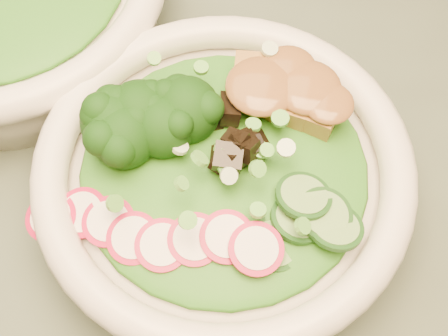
# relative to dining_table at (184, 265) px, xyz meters

# --- Properties ---
(dining_table) EXTENTS (1.20, 0.80, 0.75)m
(dining_table) POSITION_rel_dining_table_xyz_m (0.00, 0.00, 0.00)
(dining_table) COLOR black
(dining_table) RESTS_ON ground
(salad_bowl) EXTENTS (0.25, 0.25, 0.07)m
(salad_bowl) POSITION_rel_dining_table_xyz_m (0.03, 0.01, 0.15)
(salad_bowl) COLOR white
(salad_bowl) RESTS_ON dining_table
(lettuce_bed) EXTENTS (0.19, 0.19, 0.02)m
(lettuce_bed) POSITION_rel_dining_table_xyz_m (0.03, 0.01, 0.17)
(lettuce_bed) COLOR #165812
(lettuce_bed) RESTS_ON salad_bowl
(broccoli_florets) EXTENTS (0.09, 0.08, 0.04)m
(broccoli_florets) POSITION_rel_dining_table_xyz_m (-0.02, 0.04, 0.18)
(broccoli_florets) COLOR black
(broccoli_florets) RESTS_ON salad_bowl
(radish_slices) EXTENTS (0.11, 0.06, 0.02)m
(radish_slices) POSITION_rel_dining_table_xyz_m (0.01, -0.04, 0.17)
(radish_slices) COLOR #B30D36
(radish_slices) RESTS_ON salad_bowl
(cucumber_slices) EXTENTS (0.08, 0.08, 0.03)m
(cucumber_slices) POSITION_rel_dining_table_xyz_m (0.09, -0.01, 0.18)
(cucumber_slices) COLOR #75A25A
(cucumber_slices) RESTS_ON salad_bowl
(mushroom_heap) EXTENTS (0.08, 0.08, 0.04)m
(mushroom_heap) POSITION_rel_dining_table_xyz_m (0.04, 0.02, 0.18)
(mushroom_heap) COLOR black
(mushroom_heap) RESTS_ON salad_bowl
(tofu_cubes) EXTENTS (0.09, 0.07, 0.03)m
(tofu_cubes) POSITION_rel_dining_table_xyz_m (0.06, 0.07, 0.18)
(tofu_cubes) COLOR olive
(tofu_cubes) RESTS_ON salad_bowl
(peanut_sauce) EXTENTS (0.06, 0.05, 0.01)m
(peanut_sauce) POSITION_rel_dining_table_xyz_m (0.06, 0.07, 0.19)
(peanut_sauce) COLOR brown
(peanut_sauce) RESTS_ON tofu_cubes
(scallion_garnish) EXTENTS (0.18, 0.18, 0.02)m
(scallion_garnish) POSITION_rel_dining_table_xyz_m (0.03, 0.01, 0.19)
(scallion_garnish) COLOR #5FB640
(scallion_garnish) RESTS_ON salad_bowl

